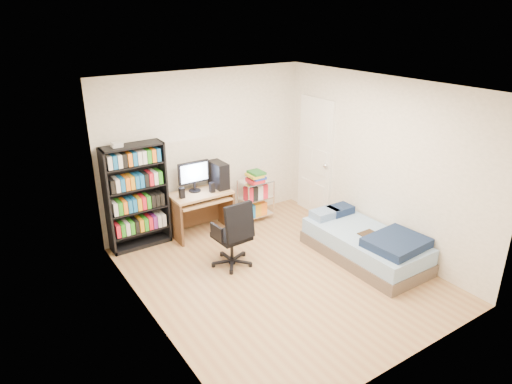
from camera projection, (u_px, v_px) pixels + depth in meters
room at (281, 188)px, 5.66m from camera, size 3.58×4.08×2.58m
media_shelf at (136, 196)px, 6.61m from camera, size 0.88×0.29×1.63m
computer_desk at (204, 194)px, 7.12m from camera, size 0.93×0.54×1.17m
office_chair at (233, 245)px, 6.26m from camera, size 0.61×0.61×0.97m
wire_cart at (256, 188)px, 7.57m from camera, size 0.53×0.38×0.85m
bed at (366, 244)px, 6.45m from camera, size 0.90×1.80×0.51m
door at (315, 157)px, 7.68m from camera, size 0.12×0.80×2.00m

